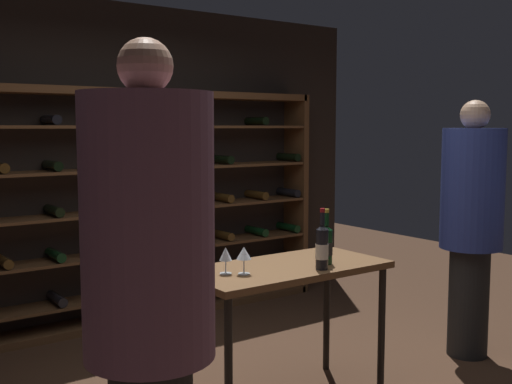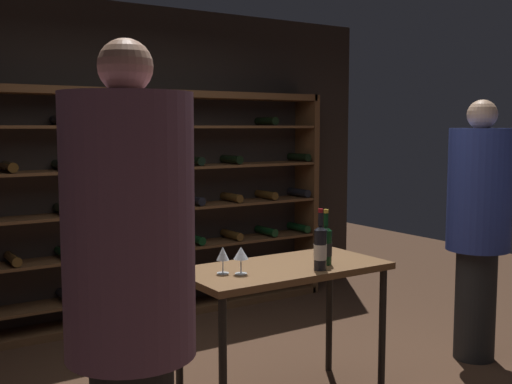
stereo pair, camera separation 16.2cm
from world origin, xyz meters
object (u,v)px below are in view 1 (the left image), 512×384
person_guest_khaki (471,217)px  wine_glass_stemmed_center (226,255)px  person_guest_plum_blouse (149,292)px  tasting_table (285,281)px  wine_rack (145,208)px  wine_bottle_green_slim (322,247)px  wine_glass_stemmed_right (244,254)px  wine_bottle_red_label (326,244)px

person_guest_khaki → wine_glass_stemmed_center: bearing=100.7°
person_guest_khaki → person_guest_plum_blouse: person_guest_plum_blouse is taller
tasting_table → wine_rack: bearing=87.7°
wine_bottle_green_slim → tasting_table: bearing=117.2°
tasting_table → person_guest_khaki: (1.58, -0.15, 0.27)m
wine_rack → person_guest_khaki: bearing=-55.4°
person_guest_plum_blouse → wine_glass_stemmed_right: (0.99, 0.85, -0.13)m
wine_bottle_red_label → person_guest_khaki: bearing=-1.4°
person_guest_plum_blouse → wine_bottle_red_label: 1.73m
tasting_table → person_guest_plum_blouse: bearing=-145.8°
tasting_table → wine_glass_stemmed_center: 0.45m
wine_rack → wine_glass_stemmed_right: size_ratio=22.06×
person_guest_plum_blouse → wine_glass_stemmed_center: (0.91, 0.91, -0.13)m
wine_bottle_red_label → wine_glass_stemmed_center: 0.64m
person_guest_khaki → wine_bottle_red_label: person_guest_khaki is taller
tasting_table → person_guest_khaki: person_guest_khaki is taller
tasting_table → person_guest_plum_blouse: size_ratio=0.63×
person_guest_khaki → wine_glass_stemmed_center: (-1.98, 0.17, -0.07)m
wine_rack → wine_glass_stemmed_right: (-0.40, -2.07, -0.00)m
tasting_table → wine_bottle_red_label: (0.22, -0.11, 0.21)m
wine_bottle_red_label → wine_bottle_green_slim: bearing=-141.8°
person_guest_plum_blouse → wine_bottle_red_label: person_guest_plum_blouse is taller
tasting_table → wine_glass_stemmed_right: (-0.33, -0.05, 0.21)m
person_guest_plum_blouse → wine_glass_stemmed_center: person_guest_plum_blouse is taller
wine_rack → wine_bottle_green_slim: wine_rack is taller
person_guest_plum_blouse → tasting_table: bearing=-42.2°
wine_rack → wine_glass_stemmed_right: 2.11m
person_guest_plum_blouse → wine_bottle_red_label: (1.53, 0.78, -0.12)m
person_guest_plum_blouse → wine_bottle_green_slim: person_guest_plum_blouse is taller
person_guest_plum_blouse → wine_rack: bearing=-11.9°
person_guest_khaki → wine_glass_stemmed_right: (-1.91, 0.10, -0.06)m
wine_glass_stemmed_center → wine_glass_stemmed_right: (0.08, -0.06, 0.01)m
wine_bottle_red_label → wine_glass_stemmed_right: bearing=172.7°
wine_rack → person_guest_plum_blouse: 3.24m
person_guest_plum_blouse → wine_glass_stemmed_center: 1.30m
wine_rack → person_guest_plum_blouse: (-1.39, -2.92, 0.12)m
tasting_table → wine_bottle_green_slim: wine_bottle_green_slim is taller
wine_bottle_red_label → person_guest_plum_blouse: bearing=-153.1°
wine_bottle_green_slim → wine_glass_stemmed_center: bearing=156.1°
wine_glass_stemmed_right → person_guest_khaki: bearing=-3.1°
wine_glass_stemmed_right → wine_glass_stemmed_center: bearing=140.5°
person_guest_khaki → wine_bottle_green_slim: size_ratio=5.24×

